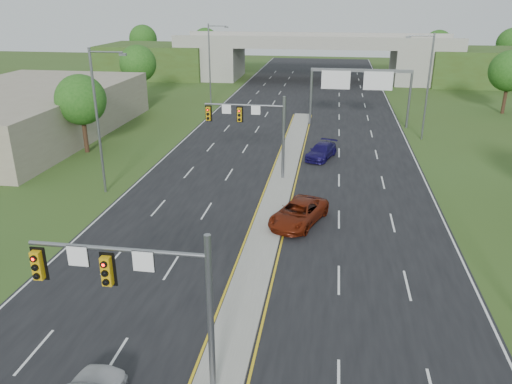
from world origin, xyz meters
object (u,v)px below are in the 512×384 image
Objects in this scene: signal_mast_near at (146,289)px; signal_mast_far at (256,124)px; car_far_a at (299,213)px; overpass at (314,60)px; sign_gantry at (359,82)px; car_far_b at (321,151)px.

signal_mast_near and signal_mast_far have the same top height.
overpass is at bearing 111.22° from car_far_a.
car_far_a is (-4.70, -28.51, -4.45)m from sign_gantry.
signal_mast_near is 1.27× the size of car_far_a.
overpass is (2.26, 80.07, -1.17)m from signal_mast_near.
sign_gantry reaches higher than car_far_a.
car_far_a is at bearing -76.70° from car_far_b.
overpass is (2.26, 55.07, -1.17)m from signal_mast_far.
signal_mast_near is at bearing -91.62° from overpass.
signal_mast_near is 0.60× the size of sign_gantry.
car_far_b is at bearing 105.53° from car_far_a.
signal_mast_near reaches higher than car_far_b.
signal_mast_near is 1.47× the size of car_far_b.
signal_mast_near is at bearing -90.00° from signal_mast_far.
car_far_a is at bearing 75.57° from signal_mast_near.
overpass is 14.51× the size of car_far_a.
sign_gantry is at bearing 65.89° from signal_mast_far.
signal_mast_far is 0.60× the size of sign_gantry.
signal_mast_far reaches higher than car_far_b.
car_far_b is at bearing -105.26° from sign_gantry.
car_far_b is (5.27, 31.52, -4.01)m from signal_mast_near.
signal_mast_far is 10.30m from car_far_a.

